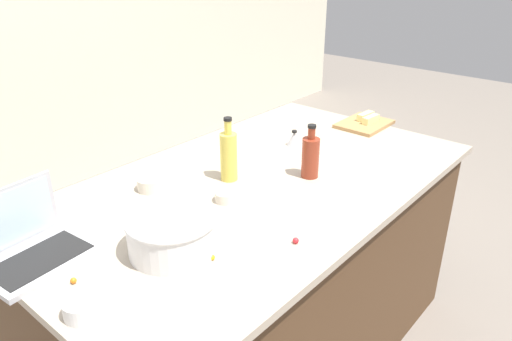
{
  "coord_description": "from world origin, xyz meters",
  "views": [
    {
      "loc": [
        -1.32,
        -1.13,
        1.77
      ],
      "look_at": [
        0.0,
        0.0,
        0.95
      ],
      "focal_mm": 34.11,
      "sensor_mm": 36.0,
      "label": 1
    }
  ],
  "objects_px": {
    "laptop": "(29,246)",
    "bottle_soy": "(310,156)",
    "mixing_bowl_large": "(172,233)",
    "kitchen_timer": "(294,139)",
    "butter_stick_left": "(371,119)",
    "butter_stick_right": "(366,116)",
    "ramekin_medium": "(82,308)",
    "ramekin_small": "(225,197)",
    "ramekin_wide": "(150,184)",
    "bottle_oil": "(229,155)",
    "cutting_board": "(365,124)"
  },
  "relations": [
    {
      "from": "laptop",
      "to": "kitchen_timer",
      "type": "bearing_deg",
      "value": -2.94
    },
    {
      "from": "bottle_soy",
      "to": "butter_stick_left",
      "type": "bearing_deg",
      "value": 8.71
    },
    {
      "from": "ramekin_medium",
      "to": "bottle_soy",
      "type": "bearing_deg",
      "value": 1.66
    },
    {
      "from": "ramekin_wide",
      "to": "ramekin_medium",
      "type": "bearing_deg",
      "value": -142.3
    },
    {
      "from": "ramekin_medium",
      "to": "kitchen_timer",
      "type": "bearing_deg",
      "value": 12.18
    },
    {
      "from": "laptop",
      "to": "cutting_board",
      "type": "xyz_separation_m",
      "value": [
        1.71,
        -0.18,
        -0.04
      ]
    },
    {
      "from": "mixing_bowl_large",
      "to": "ramekin_medium",
      "type": "distance_m",
      "value": 0.35
    },
    {
      "from": "butter_stick_right",
      "to": "ramekin_small",
      "type": "relative_size",
      "value": 1.45
    },
    {
      "from": "mixing_bowl_large",
      "to": "bottle_soy",
      "type": "bearing_deg",
      "value": -1.31
    },
    {
      "from": "butter_stick_left",
      "to": "ramekin_medium",
      "type": "xyz_separation_m",
      "value": [
        -1.76,
        -0.14,
        -0.01
      ]
    },
    {
      "from": "butter_stick_left",
      "to": "butter_stick_right",
      "type": "xyz_separation_m",
      "value": [
        0.03,
        0.04,
        0.0
      ]
    },
    {
      "from": "bottle_soy",
      "to": "ramekin_wide",
      "type": "distance_m",
      "value": 0.64
    },
    {
      "from": "butter_stick_left",
      "to": "kitchen_timer",
      "type": "bearing_deg",
      "value": 164.05
    },
    {
      "from": "butter_stick_right",
      "to": "ramekin_medium",
      "type": "bearing_deg",
      "value": -174.14
    },
    {
      "from": "kitchen_timer",
      "to": "mixing_bowl_large",
      "type": "bearing_deg",
      "value": -166.25
    },
    {
      "from": "mixing_bowl_large",
      "to": "cutting_board",
      "type": "height_order",
      "value": "mixing_bowl_large"
    },
    {
      "from": "mixing_bowl_large",
      "to": "bottle_soy",
      "type": "xyz_separation_m",
      "value": [
        0.71,
        -0.02,
        0.02
      ]
    },
    {
      "from": "laptop",
      "to": "kitchen_timer",
      "type": "xyz_separation_m",
      "value": [
        1.25,
        -0.06,
        -0.01
      ]
    },
    {
      "from": "laptop",
      "to": "mixing_bowl_large",
      "type": "height_order",
      "value": "laptop"
    },
    {
      "from": "bottle_oil",
      "to": "ramekin_wide",
      "type": "xyz_separation_m",
      "value": [
        -0.27,
        0.17,
        -0.08
      ]
    },
    {
      "from": "cutting_board",
      "to": "kitchen_timer",
      "type": "bearing_deg",
      "value": 166.09
    },
    {
      "from": "bottle_oil",
      "to": "cutting_board",
      "type": "xyz_separation_m",
      "value": [
        0.92,
        -0.1,
        -0.1
      ]
    },
    {
      "from": "cutting_board",
      "to": "ramekin_small",
      "type": "xyz_separation_m",
      "value": [
        -1.07,
        -0.02,
        0.01
      ]
    },
    {
      "from": "cutting_board",
      "to": "ramekin_small",
      "type": "bearing_deg",
      "value": -179.18
    },
    {
      "from": "bottle_soy",
      "to": "ramekin_medium",
      "type": "relative_size",
      "value": 2.31
    },
    {
      "from": "laptop",
      "to": "mixing_bowl_large",
      "type": "distance_m",
      "value": 0.43
    },
    {
      "from": "mixing_bowl_large",
      "to": "cutting_board",
      "type": "bearing_deg",
      "value": 4.66
    },
    {
      "from": "bottle_soy",
      "to": "cutting_board",
      "type": "bearing_deg",
      "value": 10.73
    },
    {
      "from": "bottle_soy",
      "to": "butter_stick_right",
      "type": "relative_size",
      "value": 2.03
    },
    {
      "from": "ramekin_medium",
      "to": "kitchen_timer",
      "type": "distance_m",
      "value": 1.31
    },
    {
      "from": "bottle_oil",
      "to": "cutting_board",
      "type": "height_order",
      "value": "bottle_oil"
    },
    {
      "from": "laptop",
      "to": "butter_stick_right",
      "type": "bearing_deg",
      "value": -5.1
    },
    {
      "from": "bottle_soy",
      "to": "kitchen_timer",
      "type": "relative_size",
      "value": 2.9
    },
    {
      "from": "ramekin_medium",
      "to": "bottle_oil",
      "type": "bearing_deg",
      "value": 17.7
    },
    {
      "from": "mixing_bowl_large",
      "to": "ramekin_small",
      "type": "height_order",
      "value": "mixing_bowl_large"
    },
    {
      "from": "bottle_oil",
      "to": "mixing_bowl_large",
      "type": "bearing_deg",
      "value": -155.83
    },
    {
      "from": "butter_stick_right",
      "to": "ramekin_wide",
      "type": "bearing_deg",
      "value": 168.73
    },
    {
      "from": "cutting_board",
      "to": "ramekin_wide",
      "type": "xyz_separation_m",
      "value": [
        -1.19,
        0.27,
        0.02
      ]
    },
    {
      "from": "cutting_board",
      "to": "butter_stick_left",
      "type": "xyz_separation_m",
      "value": [
        0.02,
        -0.02,
        0.03
      ]
    },
    {
      "from": "cutting_board",
      "to": "ramekin_small",
      "type": "distance_m",
      "value": 1.07
    },
    {
      "from": "butter_stick_left",
      "to": "ramekin_medium",
      "type": "relative_size",
      "value": 1.14
    },
    {
      "from": "butter_stick_right",
      "to": "ramekin_medium",
      "type": "relative_size",
      "value": 1.14
    },
    {
      "from": "ramekin_small",
      "to": "mixing_bowl_large",
      "type": "bearing_deg",
      "value": -163.56
    },
    {
      "from": "laptop",
      "to": "butter_stick_right",
      "type": "relative_size",
      "value": 2.99
    },
    {
      "from": "laptop",
      "to": "bottle_soy",
      "type": "relative_size",
      "value": 1.47
    },
    {
      "from": "bottle_soy",
      "to": "ramekin_wide",
      "type": "height_order",
      "value": "bottle_soy"
    },
    {
      "from": "bottle_soy",
      "to": "cutting_board",
      "type": "relative_size",
      "value": 0.8
    },
    {
      "from": "ramekin_small",
      "to": "ramekin_wide",
      "type": "bearing_deg",
      "value": 113.28
    },
    {
      "from": "butter_stick_left",
      "to": "laptop",
      "type": "bearing_deg",
      "value": 173.34
    },
    {
      "from": "laptop",
      "to": "bottle_soy",
      "type": "distance_m",
      "value": 1.07
    }
  ]
}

